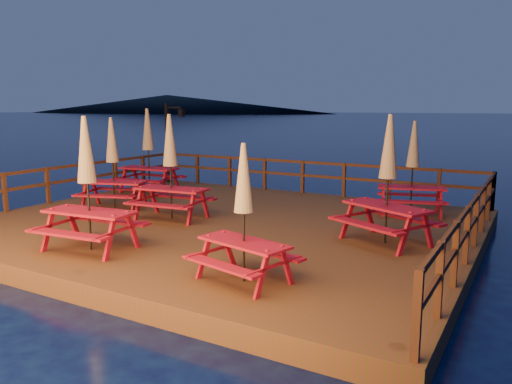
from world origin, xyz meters
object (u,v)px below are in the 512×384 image
Objects in this scene: picnic_table_1 at (113,162)px; picnic_table_2 at (388,177)px; lamp_post at (171,136)px; picnic_table_0 at (413,166)px.

picnic_table_2 is (7.80, 0.17, 0.08)m from picnic_table_1.
picnic_table_1 is 0.95× the size of picnic_table_2.
lamp_post reaches higher than picnic_table_2.
picnic_table_0 is 8.32m from picnic_table_1.
picnic_table_0 is 0.92× the size of picnic_table_2.
picnic_table_2 is at bearing -17.68° from picnic_table_1.
picnic_table_1 is (1.76, -4.73, -0.45)m from lamp_post.
lamp_post reaches higher than picnic_table_0.
lamp_post is 1.19× the size of picnic_table_0.
picnic_table_0 is at bearing -8.01° from lamp_post.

